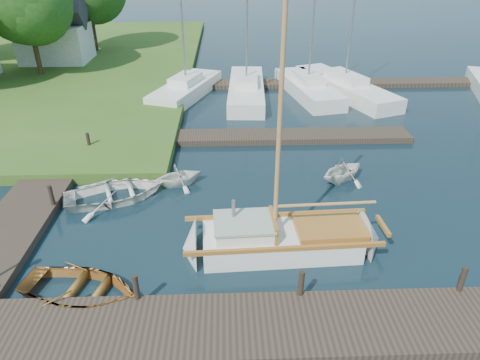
{
  "coord_description": "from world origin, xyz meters",
  "views": [
    {
      "loc": [
        -0.5,
        -13.82,
        8.83
      ],
      "look_at": [
        0.0,
        0.0,
        1.2
      ],
      "focal_mm": 32.0,
      "sensor_mm": 36.0,
      "label": 1
    }
  ],
  "objects_px": {
    "sailboat": "(285,240)",
    "marina_boat_1": "(246,88)",
    "mooring_post_5": "(88,141)",
    "dinghy": "(79,286)",
    "marina_boat_3": "(344,85)",
    "mooring_post_2": "(301,283)",
    "mooring_post_3": "(462,279)",
    "marina_boat_0": "(186,88)",
    "mooring_post_4": "(51,195)",
    "tender_b": "(178,174)",
    "marina_boat_2": "(308,87)",
    "tender_a": "(115,190)",
    "house_c": "(54,34)",
    "mooring_post_1": "(136,287)",
    "tender_d": "(343,168)"
  },
  "relations": [
    {
      "from": "mooring_post_5",
      "to": "tender_a",
      "type": "xyz_separation_m",
      "value": [
        2.11,
        -4.22,
        -0.3
      ]
    },
    {
      "from": "mooring_post_2",
      "to": "house_c",
      "type": "distance_m",
      "value": 31.19
    },
    {
      "from": "mooring_post_5",
      "to": "marina_boat_2",
      "type": "bearing_deg",
      "value": 36.26
    },
    {
      "from": "mooring_post_4",
      "to": "tender_a",
      "type": "height_order",
      "value": "mooring_post_4"
    },
    {
      "from": "mooring_post_1",
      "to": "sailboat",
      "type": "relative_size",
      "value": 0.08
    },
    {
      "from": "dinghy",
      "to": "mooring_post_4",
      "type": "bearing_deg",
      "value": 40.63
    },
    {
      "from": "mooring_post_3",
      "to": "tender_a",
      "type": "height_order",
      "value": "mooring_post_3"
    },
    {
      "from": "mooring_post_1",
      "to": "marina_boat_1",
      "type": "bearing_deg",
      "value": 78.16
    },
    {
      "from": "house_c",
      "to": "mooring_post_4",
      "type": "bearing_deg",
      "value": -72.35
    },
    {
      "from": "mooring_post_2",
      "to": "tender_a",
      "type": "distance_m",
      "value": 8.62
    },
    {
      "from": "mooring_post_2",
      "to": "marina_boat_1",
      "type": "height_order",
      "value": "marina_boat_1"
    },
    {
      "from": "tender_d",
      "to": "marina_boat_2",
      "type": "xyz_separation_m",
      "value": [
        0.58,
        11.8,
        -0.02
      ]
    },
    {
      "from": "mooring_post_3",
      "to": "marina_boat_0",
      "type": "relative_size",
      "value": 0.07
    },
    {
      "from": "mooring_post_5",
      "to": "marina_boat_1",
      "type": "height_order",
      "value": "marina_boat_1"
    },
    {
      "from": "marina_boat_1",
      "to": "house_c",
      "type": "distance_m",
      "value": 17.21
    },
    {
      "from": "mooring_post_3",
      "to": "dinghy",
      "type": "distance_m",
      "value": 10.74
    },
    {
      "from": "marina_boat_1",
      "to": "marina_boat_2",
      "type": "xyz_separation_m",
      "value": [
        4.1,
        0.17,
        0.0
      ]
    },
    {
      "from": "sailboat",
      "to": "tender_b",
      "type": "distance_m",
      "value": 5.9
    },
    {
      "from": "mooring_post_2",
      "to": "mooring_post_5",
      "type": "distance_m",
      "value": 13.12
    },
    {
      "from": "marina_boat_0",
      "to": "marina_boat_2",
      "type": "relative_size",
      "value": 1.02
    },
    {
      "from": "mooring_post_2",
      "to": "marina_boat_1",
      "type": "relative_size",
      "value": 0.07
    },
    {
      "from": "mooring_post_5",
      "to": "tender_b",
      "type": "relative_size",
      "value": 0.4
    },
    {
      "from": "tender_d",
      "to": "marina_boat_2",
      "type": "distance_m",
      "value": 11.82
    },
    {
      "from": "mooring_post_2",
      "to": "marina_boat_2",
      "type": "distance_m",
      "value": 19.13
    },
    {
      "from": "mooring_post_3",
      "to": "sailboat",
      "type": "xyz_separation_m",
      "value": [
        -4.61,
        2.4,
        -0.36
      ]
    },
    {
      "from": "mooring_post_3",
      "to": "sailboat",
      "type": "height_order",
      "value": "sailboat"
    },
    {
      "from": "mooring_post_5",
      "to": "sailboat",
      "type": "height_order",
      "value": "sailboat"
    },
    {
      "from": "dinghy",
      "to": "tender_a",
      "type": "bearing_deg",
      "value": 15.71
    },
    {
      "from": "sailboat",
      "to": "marina_boat_1",
      "type": "relative_size",
      "value": 0.86
    },
    {
      "from": "mooring_post_2",
      "to": "tender_d",
      "type": "distance_m",
      "value": 7.59
    },
    {
      "from": "mooring_post_2",
      "to": "tender_a",
      "type": "relative_size",
      "value": 0.21
    },
    {
      "from": "mooring_post_3",
      "to": "tender_b",
      "type": "height_order",
      "value": "mooring_post_3"
    },
    {
      "from": "mooring_post_4",
      "to": "tender_b",
      "type": "distance_m",
      "value": 4.88
    },
    {
      "from": "dinghy",
      "to": "marina_boat_3",
      "type": "height_order",
      "value": "marina_boat_3"
    },
    {
      "from": "mooring_post_5",
      "to": "tender_b",
      "type": "distance_m",
      "value": 5.51
    },
    {
      "from": "marina_boat_1",
      "to": "marina_boat_3",
      "type": "height_order",
      "value": "marina_boat_1"
    },
    {
      "from": "mooring_post_4",
      "to": "tender_d",
      "type": "bearing_deg",
      "value": 9.94
    },
    {
      "from": "tender_d",
      "to": "mooring_post_2",
      "type": "bearing_deg",
      "value": 123.93
    },
    {
      "from": "tender_a",
      "to": "marina_boat_3",
      "type": "distance_m",
      "value": 18.13
    },
    {
      "from": "tender_d",
      "to": "marina_boat_3",
      "type": "xyz_separation_m",
      "value": [
        3.08,
        12.01,
        -0.03
      ]
    },
    {
      "from": "sailboat",
      "to": "house_c",
      "type": "bearing_deg",
      "value": 119.39
    },
    {
      "from": "sailboat",
      "to": "marina_boat_0",
      "type": "height_order",
      "value": "marina_boat_0"
    },
    {
      "from": "mooring_post_1",
      "to": "marina_boat_2",
      "type": "xyz_separation_m",
      "value": [
        8.01,
        18.81,
        -0.13
      ]
    },
    {
      "from": "mooring_post_1",
      "to": "mooring_post_2",
      "type": "relative_size",
      "value": 1.0
    },
    {
      "from": "mooring_post_1",
      "to": "marina_boat_2",
      "type": "distance_m",
      "value": 20.44
    },
    {
      "from": "marina_boat_0",
      "to": "marina_boat_3",
      "type": "distance_m",
      "value": 10.57
    },
    {
      "from": "mooring_post_2",
      "to": "house_c",
      "type": "height_order",
      "value": "house_c"
    },
    {
      "from": "mooring_post_4",
      "to": "marina_boat_1",
      "type": "relative_size",
      "value": 0.07
    },
    {
      "from": "mooring_post_2",
      "to": "tender_b",
      "type": "height_order",
      "value": "mooring_post_2"
    },
    {
      "from": "sailboat",
      "to": "tender_b",
      "type": "xyz_separation_m",
      "value": [
        -3.87,
        4.44,
        0.19
      ]
    }
  ]
}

